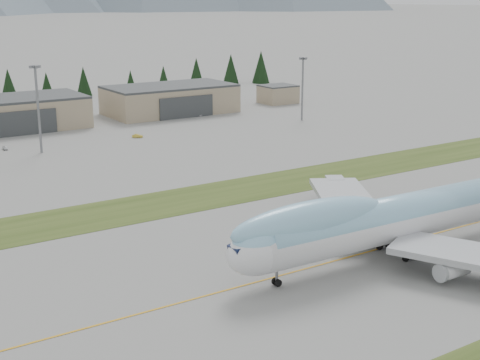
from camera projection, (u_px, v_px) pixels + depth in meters
ground at (338, 260)px, 113.48m from camera, size 7000.00×7000.00×0.00m
grass_strip_far at (206, 196)px, 149.92m from camera, size 400.00×18.00×0.08m
taxiway_line_main at (338, 260)px, 113.48m from camera, size 400.00×0.40×0.02m
boeing_747_freighter at (402, 216)px, 114.58m from camera, size 78.79×68.44×20.88m
hangar_center at (12, 113)px, 225.58m from camera, size 48.00×26.60×10.80m
hangar_right at (170, 99)px, 257.03m from camera, size 48.00×26.60×10.80m
control_shed at (278, 94)px, 282.13m from camera, size 14.00×12.00×7.60m
floodlight_masts at (0, 100)px, 183.66m from camera, size 180.28×8.89×24.95m
service_vehicle_a at (5, 150)px, 196.06m from camera, size 1.52×3.18×1.05m
service_vehicle_b at (138, 138)px, 212.85m from camera, size 3.48×2.86×1.12m
service_vehicle_c at (198, 116)px, 251.87m from camera, size 2.88×4.51×1.22m
conifer_belt at (4, 85)px, 282.51m from camera, size 269.38×16.11×16.68m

